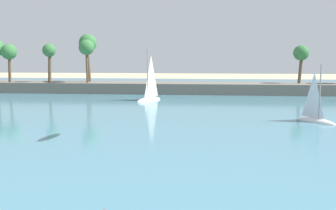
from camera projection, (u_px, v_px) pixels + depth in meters
sea at (199, 97)px, 57.73m from camera, size 220.00×92.26×0.06m
palm_headland at (208, 79)px, 63.42m from camera, size 116.40×6.13×13.16m
sailboat_near_shore at (316, 116)px, 36.15m from camera, size 3.42×3.98×5.90m
sailboat_toward_headland at (149, 96)px, 53.12m from camera, size 3.82×5.66×7.94m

